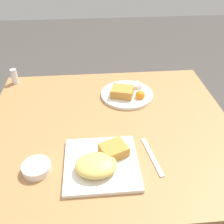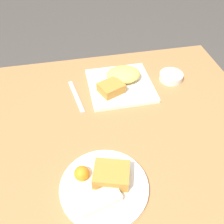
{
  "view_description": "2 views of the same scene",
  "coord_description": "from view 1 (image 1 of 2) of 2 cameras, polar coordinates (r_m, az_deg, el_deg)",
  "views": [
    {
      "loc": [
        -0.06,
        -0.83,
        1.42
      ],
      "look_at": [
        0.01,
        0.02,
        0.8
      ],
      "focal_mm": 42.0,
      "sensor_mm": 36.0,
      "label": 1
    },
    {
      "loc": [
        0.15,
        0.58,
        1.41
      ],
      "look_at": [
        0.03,
        -0.03,
        0.79
      ],
      "focal_mm": 42.0,
      "sensor_mm": 36.0,
      "label": 2
    }
  ],
  "objects": [
    {
      "name": "dining_table",
      "position": [
        1.13,
        -0.49,
        -6.28
      ],
      "size": [
        1.01,
        0.9,
        0.75
      ],
      "color": "#B27A47",
      "rests_on": "ground_plane"
    },
    {
      "name": "plate_square_near",
      "position": [
        0.89,
        -2.34,
        -10.9
      ],
      "size": [
        0.25,
        0.25,
        0.06
      ],
      "color": "white",
      "rests_on": "dining_table"
    },
    {
      "name": "plate_oval_far",
      "position": [
        1.24,
        3.26,
        4.1
      ],
      "size": [
        0.25,
        0.25,
        0.05
      ],
      "color": "white",
      "rests_on": "dining_table"
    },
    {
      "name": "sauce_ramekin",
      "position": [
        0.92,
        -16.09,
        -11.55
      ],
      "size": [
        0.1,
        0.1,
        0.03
      ],
      "color": "white",
      "rests_on": "dining_table"
    },
    {
      "name": "salt_shaker",
      "position": [
        1.43,
        -20.44,
        7.11
      ],
      "size": [
        0.03,
        0.03,
        0.08
      ],
      "color": "white",
      "rests_on": "dining_table"
    },
    {
      "name": "butter_knife",
      "position": [
        0.95,
        8.7,
        -9.51
      ],
      "size": [
        0.05,
        0.19,
        0.0
      ],
      "rotation": [
        0.0,
        0.0,
        1.73
      ],
      "color": "silver",
      "rests_on": "dining_table"
    }
  ]
}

